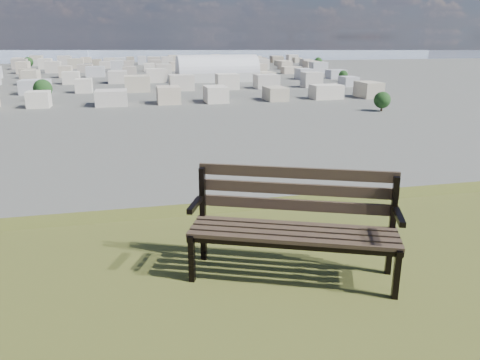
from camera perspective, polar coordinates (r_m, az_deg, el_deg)
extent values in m
cube|color=#453927|center=(3.86, 6.32, -7.39)|extent=(1.66, 0.75, 0.03)
cube|color=#453927|center=(3.97, 6.42, -6.70)|extent=(1.66, 0.75, 0.03)
cube|color=#453927|center=(4.08, 6.52, -6.04)|extent=(1.66, 0.75, 0.03)
cube|color=#453927|center=(4.19, 6.61, -5.42)|extent=(1.66, 0.75, 0.03)
cube|color=#453927|center=(4.20, 6.75, -3.04)|extent=(1.64, 0.71, 0.10)
cube|color=#453927|center=(4.18, 6.83, -1.10)|extent=(1.64, 0.71, 0.10)
cube|color=#453927|center=(4.16, 6.92, 0.86)|extent=(1.64, 0.71, 0.10)
cube|color=black|center=(4.06, -5.90, -9.46)|extent=(0.07, 0.07, 0.43)
cube|color=black|center=(4.34, -4.53, -4.25)|extent=(0.07, 0.07, 0.90)
cube|color=black|center=(4.16, -5.27, -5.98)|extent=(0.23, 0.47, 0.05)
cube|color=black|center=(4.02, -5.53, -3.04)|extent=(0.18, 0.34, 0.04)
cube|color=black|center=(3.99, 18.56, -10.82)|extent=(0.07, 0.07, 0.43)
cube|color=black|center=(4.28, 18.04, -5.41)|extent=(0.07, 0.07, 0.90)
cube|color=black|center=(4.09, 18.41, -7.24)|extent=(0.23, 0.47, 0.05)
cube|color=black|center=(3.95, 18.84, -4.28)|extent=(0.18, 0.34, 0.04)
cube|color=black|center=(3.87, 6.29, -8.04)|extent=(1.64, 0.71, 0.04)
cube|color=black|center=(4.21, 6.60, -5.92)|extent=(1.64, 0.71, 0.04)
cube|color=beige|center=(305.83, -2.79, 12.48)|extent=(51.37, 22.88, 5.64)
cylinder|color=silver|center=(305.62, -2.80, 13.01)|extent=(51.37, 22.88, 21.44)
cube|color=#A99D91|center=(205.26, -22.61, 9.18)|extent=(11.00, 11.00, 7.00)
cube|color=beige|center=(202.74, -15.83, 9.74)|extent=(11.00, 11.00, 7.00)
cube|color=#B8B8BD|center=(203.05, -8.96, 10.18)|extent=(11.00, 11.00, 7.00)
cube|color=#BCB098|center=(206.16, -2.19, 10.48)|extent=(11.00, 11.00, 7.00)
cube|color=gray|center=(211.97, 4.30, 10.62)|extent=(11.00, 11.00, 7.00)
cube|color=beige|center=(220.25, 10.38, 10.64)|extent=(11.00, 11.00, 7.00)
cube|color=beige|center=(230.75, 15.96, 10.55)|extent=(11.00, 11.00, 7.00)
cube|color=#B8B8BD|center=(256.31, -23.58, 10.39)|extent=(11.00, 11.00, 7.00)
cube|color=#BCB098|center=(253.16, -18.16, 10.88)|extent=(11.00, 11.00, 7.00)
cube|color=gray|center=(252.26, -12.63, 11.29)|extent=(11.00, 11.00, 7.00)
cube|color=beige|center=(253.65, -7.10, 11.59)|extent=(11.00, 11.00, 7.00)
cube|color=beige|center=(257.27, -1.67, 11.79)|extent=(11.00, 11.00, 7.00)
cube|color=beige|center=(263.05, 3.57, 11.88)|extent=(11.00, 11.00, 7.00)
cube|color=#A99D91|center=(270.83, 8.56, 11.87)|extent=(11.00, 11.00, 7.00)
cube|color=beige|center=(280.46, 13.23, 11.79)|extent=(11.00, 11.00, 7.00)
cube|color=beige|center=(307.48, -24.24, 11.19)|extent=(11.00, 11.00, 7.00)
cube|color=beige|center=(303.91, -19.72, 11.63)|extent=(11.00, 11.00, 7.00)
cube|color=beige|center=(302.21, -15.11, 12.01)|extent=(11.00, 11.00, 7.00)
cube|color=#A99D91|center=(302.42, -10.47, 12.31)|extent=(11.00, 11.00, 7.00)
cube|color=beige|center=(304.52, -5.85, 12.52)|extent=(11.00, 11.00, 7.00)
cube|color=#B8B8BD|center=(308.48, -1.32, 12.66)|extent=(11.00, 11.00, 7.00)
cube|color=#BCB098|center=(314.23, 3.08, 12.72)|extent=(11.00, 11.00, 7.00)
cube|color=gray|center=(321.67, 7.30, 12.71)|extent=(11.00, 11.00, 7.00)
cube|color=beige|center=(330.69, 11.30, 12.64)|extent=(11.00, 11.00, 7.00)
cube|color=beige|center=(358.72, -24.71, 11.77)|extent=(11.00, 11.00, 7.00)
cube|color=#B8B8BD|center=(354.86, -20.84, 12.16)|extent=(11.00, 11.00, 7.00)
cube|color=#BCB098|center=(352.59, -16.89, 12.51)|extent=(11.00, 11.00, 7.00)
cube|color=gray|center=(351.95, -12.90, 12.79)|extent=(11.00, 11.00, 7.00)
cube|color=beige|center=(352.94, -8.91, 13.02)|extent=(11.00, 11.00, 7.00)
cube|color=beige|center=(355.55, -4.95, 13.19)|extent=(11.00, 11.00, 7.00)
cube|color=beige|center=(359.75, -1.06, 13.29)|extent=(11.00, 11.00, 7.00)
cube|color=#A99D91|center=(365.48, 2.72, 13.33)|extent=(11.00, 11.00, 7.00)
cube|color=beige|center=(372.68, 6.38, 13.32)|extent=(11.00, 11.00, 7.00)
cube|color=#B8B8BD|center=(381.24, 9.88, 13.26)|extent=(11.00, 11.00, 7.00)
cube|color=beige|center=(410.00, -25.06, 12.20)|extent=(11.00, 11.00, 7.00)
cube|color=beige|center=(405.92, -21.68, 12.56)|extent=(11.00, 11.00, 7.00)
cube|color=#A99D91|center=(403.23, -18.23, 12.87)|extent=(11.00, 11.00, 7.00)
cube|color=beige|center=(401.95, -14.74, 13.15)|extent=(11.00, 11.00, 7.00)
cube|color=#B8B8BD|center=(402.10, -11.24, 13.37)|extent=(11.00, 11.00, 7.00)
cube|color=#BCB098|center=(403.69, -7.74, 13.55)|extent=(11.00, 11.00, 7.00)
cube|color=gray|center=(406.68, -4.27, 13.68)|extent=(11.00, 11.00, 7.00)
cube|color=beige|center=(411.06, -0.87, 13.76)|extent=(11.00, 11.00, 7.00)
cube|color=beige|center=(416.78, 2.45, 13.79)|extent=(11.00, 11.00, 7.00)
cube|color=beige|center=(423.78, 5.67, 13.78)|extent=(11.00, 11.00, 7.00)
cube|color=#A99D91|center=(432.00, 8.78, 13.73)|extent=(11.00, 11.00, 7.00)
cube|color=gray|center=(461.32, -25.34, 12.54)|extent=(11.00, 11.00, 7.00)
cube|color=beige|center=(457.07, -22.33, 12.86)|extent=(11.00, 11.00, 7.00)
cube|color=beige|center=(454.04, -19.27, 13.15)|extent=(11.00, 11.00, 7.00)
cube|color=beige|center=(452.27, -16.18, 13.41)|extent=(11.00, 11.00, 7.00)
cube|color=#A99D91|center=(451.77, -13.06, 13.63)|extent=(11.00, 11.00, 7.00)
cube|color=beige|center=(452.54, -9.93, 13.82)|extent=(11.00, 11.00, 7.00)
cube|color=#B8B8BD|center=(454.59, -6.82, 13.96)|extent=(11.00, 11.00, 7.00)
cube|color=#BCB098|center=(457.88, -3.75, 14.06)|extent=(11.00, 11.00, 7.00)
cube|color=gray|center=(462.39, -0.72, 14.12)|extent=(11.00, 11.00, 7.00)
cube|color=beige|center=(468.10, 2.24, 14.15)|extent=(11.00, 11.00, 7.00)
cube|color=beige|center=(474.95, 5.12, 14.14)|extent=(11.00, 11.00, 7.00)
cube|color=beige|center=(482.90, 7.91, 14.09)|extent=(11.00, 11.00, 7.00)
cube|color=#BCB098|center=(512.66, -25.56, 12.81)|extent=(11.00, 11.00, 7.00)
cube|color=gray|center=(508.27, -22.86, 13.10)|extent=(11.00, 11.00, 7.00)
cube|color=beige|center=(504.98, -20.11, 13.37)|extent=(11.00, 11.00, 7.00)
cube|color=beige|center=(502.81, -17.33, 13.62)|extent=(11.00, 11.00, 7.00)
cube|color=beige|center=(501.79, -14.52, 13.83)|extent=(11.00, 11.00, 7.00)
cube|color=#A99D91|center=(501.91, -11.70, 14.01)|extent=(11.00, 11.00, 7.00)
cube|color=beige|center=(503.18, -8.89, 14.16)|extent=(11.00, 11.00, 7.00)
cube|color=#B8B8BD|center=(505.59, -6.09, 14.28)|extent=(11.00, 11.00, 7.00)
cube|color=#BCB098|center=(509.12, -3.33, 14.36)|extent=(11.00, 11.00, 7.00)
cube|color=gray|center=(513.75, -0.60, 14.41)|extent=(11.00, 11.00, 7.00)
cube|color=beige|center=(519.44, 2.07, 14.43)|extent=(11.00, 11.00, 7.00)
cube|color=beige|center=(526.17, 4.67, 14.42)|extent=(11.00, 11.00, 7.00)
cube|color=beige|center=(533.89, 7.21, 14.39)|extent=(11.00, 11.00, 7.00)
cube|color=#BCB098|center=(564.01, -25.74, 13.02)|extent=(11.00, 11.00, 7.00)
cube|color=gray|center=(559.51, -23.29, 13.30)|extent=(11.00, 11.00, 7.00)
cube|color=beige|center=(556.00, -20.79, 13.55)|extent=(11.00, 11.00, 7.00)
cube|color=beige|center=(553.52, -18.27, 13.78)|extent=(11.00, 11.00, 7.00)
cube|color=beige|center=(552.07, -15.72, 13.99)|extent=(11.00, 11.00, 7.00)
cube|color=#A99D91|center=(551.66, -13.15, 14.17)|extent=(11.00, 11.00, 7.00)
cube|color=beige|center=(552.29, -10.59, 14.32)|extent=(11.00, 11.00, 7.00)
cube|color=#B8B8BD|center=(553.97, -8.03, 14.45)|extent=(11.00, 11.00, 7.00)
cube|color=#BCB098|center=(556.67, -5.49, 14.54)|extent=(11.00, 11.00, 7.00)
cube|color=gray|center=(560.39, -2.98, 14.61)|extent=(11.00, 11.00, 7.00)
cube|color=beige|center=(565.11, -0.50, 14.65)|extent=(11.00, 11.00, 7.00)
cube|color=beige|center=(570.80, 1.93, 14.67)|extent=(11.00, 11.00, 7.00)
cube|color=beige|center=(577.42, 4.31, 14.66)|extent=(11.00, 11.00, 7.00)
cube|color=#A99D91|center=(584.96, 6.63, 14.63)|extent=(11.00, 11.00, 7.00)
cylinder|color=#35271A|center=(187.66, 16.87, 8.36)|extent=(0.80, 0.80, 2.10)
sphere|color=#133819|center=(187.25, 16.95, 9.31)|extent=(6.30, 6.30, 6.30)
cylinder|color=#35271A|center=(225.76, -22.79, 9.21)|extent=(0.80, 0.80, 2.70)
sphere|color=#133819|center=(225.33, -22.90, 10.22)|extent=(8.10, 8.10, 8.10)
cylinder|color=#35271A|center=(311.93, 12.45, 11.86)|extent=(0.80, 0.80, 1.95)
sphere|color=#133819|center=(311.70, 12.48, 12.40)|extent=(5.85, 5.85, 5.85)
cylinder|color=#35271A|center=(406.83, -4.27, 13.34)|extent=(0.80, 0.80, 2.25)
sphere|color=#133819|center=(406.63, -4.28, 13.82)|extent=(6.75, 6.75, 6.75)
cylinder|color=#35271A|center=(470.06, -24.33, 12.46)|extent=(0.80, 0.80, 2.85)
sphere|color=#133819|center=(469.85, -24.40, 12.98)|extent=(8.55, 8.55, 8.55)
cylinder|color=#35271A|center=(305.25, -5.07, 12.09)|extent=(0.80, 0.80, 2.10)
sphere|color=#133819|center=(305.00, -5.09, 12.68)|extent=(6.30, 6.30, 6.30)
cylinder|color=#35271A|center=(455.87, 9.51, 13.58)|extent=(0.80, 0.80, 2.55)
sphere|color=#133819|center=(455.67, 9.53, 14.06)|extent=(7.65, 7.65, 7.65)
cube|color=#8A97AF|center=(901.56, -13.31, 14.89)|extent=(2400.00, 700.00, 0.12)
cube|color=#94A1B8|center=(1399.50, -7.07, 16.73)|extent=(700.00, 220.00, 45.00)
cube|color=#94A1B8|center=(1572.92, 12.00, 16.80)|extent=(500.00, 220.00, 60.00)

